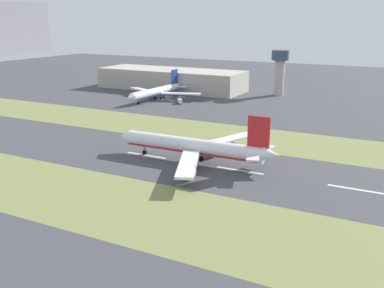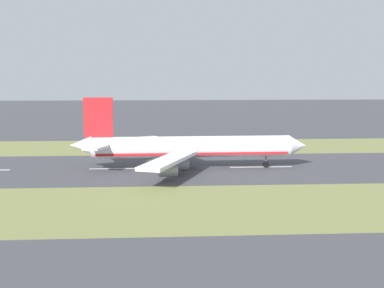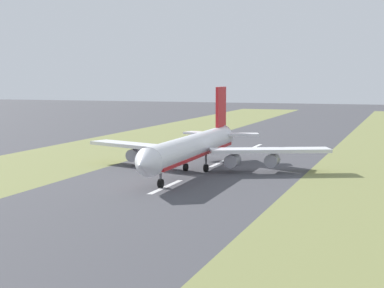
% 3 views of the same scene
% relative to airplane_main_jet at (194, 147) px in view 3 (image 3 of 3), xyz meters
% --- Properties ---
extents(ground_plane, '(800.00, 800.00, 0.00)m').
position_rel_airplane_main_jet_xyz_m(ground_plane, '(-1.09, 5.60, -6.02)').
color(ground_plane, '#424247').
extents(grass_median_east, '(40.00, 600.00, 0.01)m').
position_rel_airplane_main_jet_xyz_m(grass_median_east, '(43.91, 5.60, -6.02)').
color(grass_median_east, olive).
rests_on(grass_median_east, ground).
extents(centreline_dash_near, '(1.20, 18.00, 0.01)m').
position_rel_airplane_main_jet_xyz_m(centreline_dash_near, '(-1.09, -58.10, -6.01)').
color(centreline_dash_near, silver).
rests_on(centreline_dash_near, ground).
extents(centreline_dash_mid, '(1.20, 18.00, 0.01)m').
position_rel_airplane_main_jet_xyz_m(centreline_dash_mid, '(-1.09, -18.10, -6.01)').
color(centreline_dash_mid, silver).
rests_on(centreline_dash_mid, ground).
extents(centreline_dash_far, '(1.20, 18.00, 0.01)m').
position_rel_airplane_main_jet_xyz_m(centreline_dash_far, '(-1.09, 21.90, -6.01)').
color(centreline_dash_far, silver).
rests_on(centreline_dash_far, ground).
extents(airplane_main_jet, '(64.12, 67.09, 20.20)m').
position_rel_airplane_main_jet_xyz_m(airplane_main_jet, '(0.00, 0.00, 0.00)').
color(airplane_main_jet, white).
rests_on(airplane_main_jet, ground).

